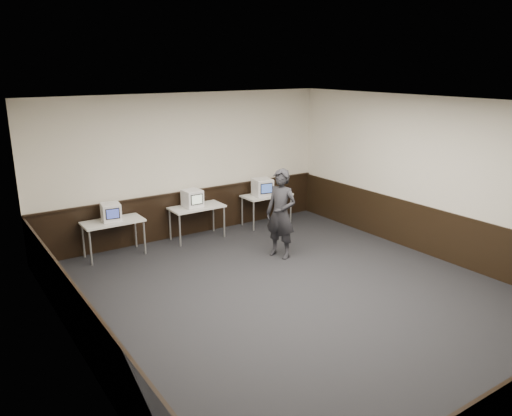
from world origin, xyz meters
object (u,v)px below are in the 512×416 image
(emac_center, at_px, (192,198))
(person, at_px, (281,214))
(desk_left, at_px, (113,224))
(desk_center, at_px, (197,209))
(desk_right, at_px, (267,197))
(emac_right, at_px, (263,187))
(emac_left, at_px, (111,212))

(emac_center, distance_m, person, 2.17)
(desk_left, height_order, desk_center, same)
(desk_right, xyz_separation_m, emac_right, (-0.16, -0.05, 0.28))
(emac_left, bearing_deg, person, -26.66)
(desk_left, relative_size, desk_right, 1.00)
(desk_center, distance_m, desk_right, 1.90)
(emac_left, height_order, emac_center, emac_center)
(desk_right, xyz_separation_m, emac_left, (-3.82, 0.00, 0.25))
(desk_right, bearing_deg, person, -117.73)
(desk_center, bearing_deg, emac_right, -1.71)
(desk_center, height_order, emac_left, emac_left)
(desk_right, xyz_separation_m, emac_center, (-1.99, 0.02, 0.26))
(emac_left, height_order, person, person)
(desk_left, distance_m, desk_center, 1.90)
(desk_left, distance_m, emac_center, 1.83)
(desk_right, bearing_deg, desk_center, 180.00)
(desk_right, xyz_separation_m, person, (-1.01, -1.92, 0.23))
(emac_left, relative_size, person, 0.24)
(desk_right, bearing_deg, emac_center, 179.40)
(desk_center, xyz_separation_m, emac_left, (-1.92, 0.00, 0.25))
(emac_left, distance_m, emac_center, 1.83)
(emac_right, bearing_deg, desk_center, -172.71)
(emac_center, bearing_deg, desk_center, -14.38)
(desk_left, relative_size, emac_left, 2.79)
(emac_left, relative_size, emac_right, 0.86)
(desk_left, relative_size, desk_center, 1.00)
(emac_right, bearing_deg, desk_left, -171.82)
(desk_center, relative_size, emac_center, 2.85)
(desk_right, height_order, emac_right, emac_right)
(emac_right, bearing_deg, emac_left, -171.88)
(emac_center, relative_size, person, 0.23)
(person, bearing_deg, emac_right, 134.93)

